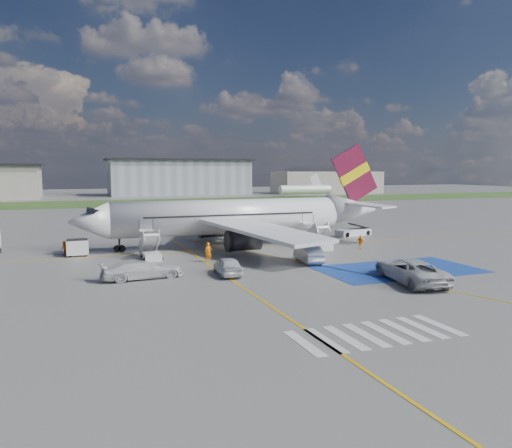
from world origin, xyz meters
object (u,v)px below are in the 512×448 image
object	(u,v)px
gpu_cart	(77,248)
belt_loader	(354,232)
van_white_b	(143,267)
car_silver_b	(309,254)
van_white_a	(410,266)
airliner	(240,216)
car_silver_a	(228,266)

from	to	relation	value
gpu_cart	belt_loader	bearing A→B (deg)	6.40
gpu_cart	van_white_b	xyz separation A→B (m)	(4.71, -13.00, 0.18)
gpu_cart	car_silver_b	world-z (taller)	gpu_cart
van_white_a	airliner	bearing A→B (deg)	-63.16
gpu_cart	car_silver_b	bearing A→B (deg)	-29.10
van_white_a	car_silver_a	bearing A→B (deg)	-19.53
car_silver_a	van_white_a	xyz separation A→B (m)	(12.59, -7.36, 0.44)
airliner	gpu_cart	xyz separation A→B (m)	(-17.71, -0.91, -2.61)
car_silver_a	van_white_a	bearing A→B (deg)	154.52
van_white_a	van_white_b	bearing A→B (deg)	-12.54
belt_loader	car_silver_a	distance (m)	29.26
gpu_cart	car_silver_a	world-z (taller)	gpu_cart
gpu_cart	van_white_b	world-z (taller)	van_white_b
car_silver_b	car_silver_a	bearing A→B (deg)	25.72
car_silver_a	car_silver_b	xyz separation A→B (m)	(8.82, 2.73, 0.03)
car_silver_b	van_white_b	size ratio (longest dim) A/B	0.98
car_silver_b	van_white_b	bearing A→B (deg)	14.80
car_silver_a	van_white_a	size ratio (longest dim) A/B	0.70
car_silver_a	van_white_a	world-z (taller)	van_white_a
airliner	van_white_b	distance (m)	19.19
gpu_cart	car_silver_b	xyz separation A→B (m)	(20.36, -11.28, 0.01)
gpu_cart	van_white_a	bearing A→B (deg)	-41.65
belt_loader	van_white_a	world-z (taller)	van_white_a
belt_loader	car_silver_a	xyz separation A→B (m)	(-23.10, -17.96, 0.35)
car_silver_b	van_white_a	distance (m)	10.77
gpu_cart	car_silver_a	bearing A→B (deg)	-50.65
airliner	gpu_cart	bearing A→B (deg)	-177.07
car_silver_a	car_silver_b	world-z (taller)	car_silver_b
belt_loader	car_silver_b	distance (m)	20.87
belt_loader	car_silver_a	size ratio (longest dim) A/B	1.27
airliner	van_white_b	bearing A→B (deg)	-133.07
gpu_cart	car_silver_a	size ratio (longest dim) A/B	0.47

